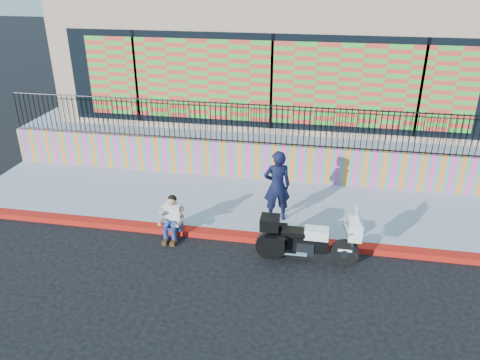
# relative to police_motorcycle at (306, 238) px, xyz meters

# --- Properties ---
(ground) EXTENTS (90.00, 90.00, 0.00)m
(ground) POSITION_rel_police_motorcycle_xyz_m (-1.39, 0.63, -0.58)
(ground) COLOR black
(ground) RESTS_ON ground
(red_curb) EXTENTS (16.00, 0.30, 0.15)m
(red_curb) POSITION_rel_police_motorcycle_xyz_m (-1.39, 0.63, -0.51)
(red_curb) COLOR #AB200C
(red_curb) RESTS_ON ground
(sidewalk) EXTENTS (16.00, 3.00, 0.15)m
(sidewalk) POSITION_rel_police_motorcycle_xyz_m (-1.39, 2.28, -0.51)
(sidewalk) COLOR #99A2B8
(sidewalk) RESTS_ON ground
(mural_wall) EXTENTS (16.00, 0.20, 1.10)m
(mural_wall) POSITION_rel_police_motorcycle_xyz_m (-1.39, 3.88, 0.12)
(mural_wall) COLOR #F6409A
(mural_wall) RESTS_ON sidewalk
(metal_fence) EXTENTS (15.80, 0.04, 1.20)m
(metal_fence) POSITION_rel_police_motorcycle_xyz_m (-1.39, 3.88, 1.27)
(metal_fence) COLOR black
(metal_fence) RESTS_ON mural_wall
(elevated_platform) EXTENTS (16.00, 10.00, 1.25)m
(elevated_platform) POSITION_rel_police_motorcycle_xyz_m (-1.39, 8.98, 0.04)
(elevated_platform) COLOR #99A2B8
(elevated_platform) RESTS_ON ground
(storefront_building) EXTENTS (14.00, 8.06, 4.00)m
(storefront_building) POSITION_rel_police_motorcycle_xyz_m (-1.39, 8.76, 2.67)
(storefront_building) COLOR tan
(storefront_building) RESTS_ON elevated_platform
(police_motorcycle) EXTENTS (2.23, 0.74, 1.39)m
(police_motorcycle) POSITION_rel_police_motorcycle_xyz_m (0.00, 0.00, 0.00)
(police_motorcycle) COLOR black
(police_motorcycle) RESTS_ON ground
(police_officer) EXTENTS (0.77, 0.60, 1.85)m
(police_officer) POSITION_rel_police_motorcycle_xyz_m (-0.82, 1.50, 0.49)
(police_officer) COLOR black
(police_officer) RESTS_ON sidewalk
(seated_man) EXTENTS (0.54, 0.71, 1.06)m
(seated_man) POSITION_rel_police_motorcycle_xyz_m (-3.20, 0.39, -0.13)
(seated_man) COLOR navy
(seated_man) RESTS_ON ground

